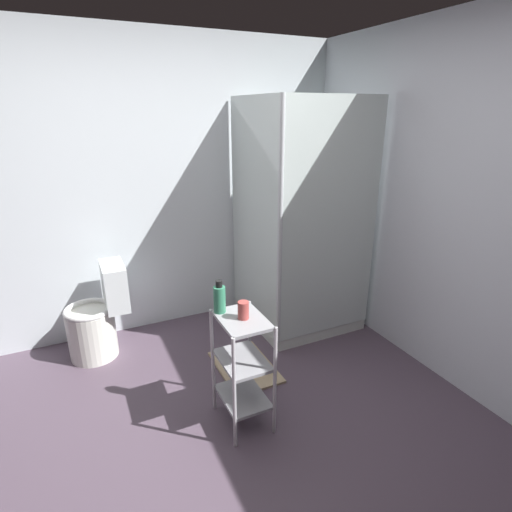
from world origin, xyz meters
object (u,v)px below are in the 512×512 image
shower_stall (294,278)px  body_wash_bottle_green (219,298)px  bath_mat (245,367)px  storage_cart (242,362)px  toilet (98,320)px  rinse_cup (243,310)px

shower_stall → body_wash_bottle_green: bearing=-51.4°
bath_mat → body_wash_bottle_green: bearing=-41.1°
storage_cart → body_wash_bottle_green: size_ratio=3.62×
toilet → bath_mat: toilet is taller
toilet → bath_mat: bearing=55.0°
shower_stall → storage_cart: size_ratio=2.70×
toilet → bath_mat: size_ratio=1.27×
body_wash_bottle_green → bath_mat: bearing=138.9°
body_wash_bottle_green → rinse_cup: (0.14, 0.10, -0.04)m
shower_stall → bath_mat: 0.93m
storage_cart → body_wash_bottle_green: bearing=-146.3°
storage_cart → bath_mat: size_ratio=1.23×
bath_mat → toilet: bearing=-125.0°
toilet → shower_stall: bearing=81.4°
shower_stall → rinse_cup: size_ratio=18.68×
body_wash_bottle_green → storage_cart: bearing=33.7°
shower_stall → body_wash_bottle_green: size_ratio=9.78×
toilet → bath_mat: 1.23m
toilet → body_wash_bottle_green: body_wash_bottle_green is taller
toilet → storage_cart: 1.41m
shower_stall → storage_cart: bearing=-44.5°
storage_cart → rinse_cup: 0.36m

